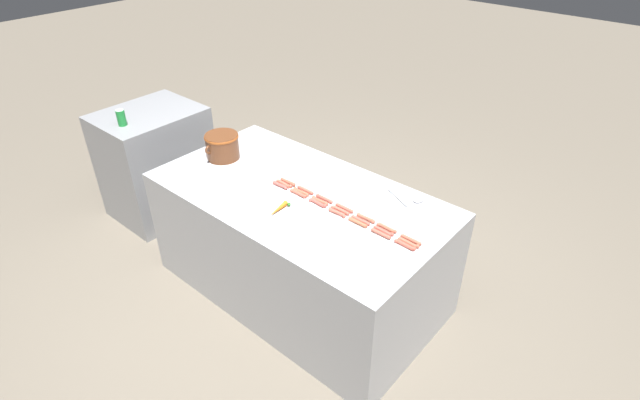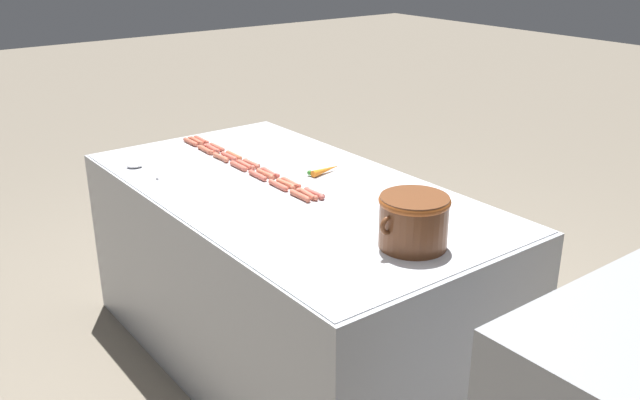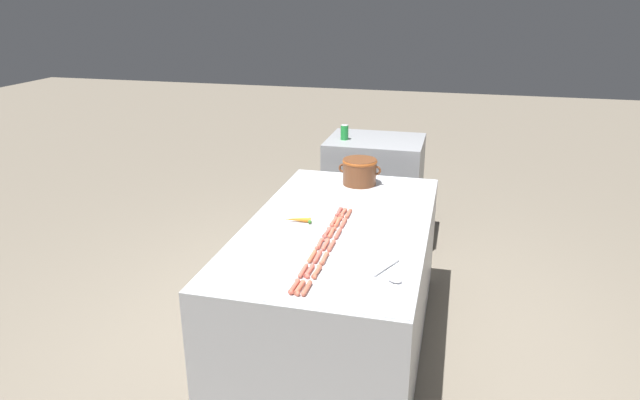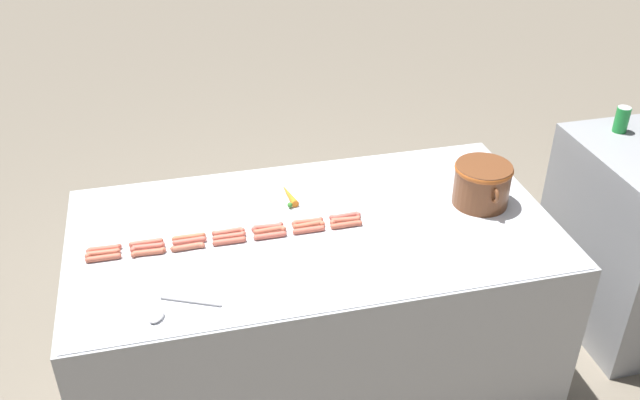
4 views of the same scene
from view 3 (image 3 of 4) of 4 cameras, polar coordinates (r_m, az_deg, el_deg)
ground_plane at (r=3.71m, az=1.73°, el=-14.24°), size 20.00×20.00×0.00m
griddle_counter at (r=3.49m, az=1.80°, el=-8.60°), size 1.05×1.96×0.83m
back_cabinet at (r=4.96m, az=5.47°, el=0.92°), size 0.81×0.65×0.93m
hot_dog_0 at (r=2.59m, az=-2.62°, el=-8.74°), size 0.03×0.13×0.02m
hot_dog_1 at (r=2.73m, az=-1.72°, el=-7.17°), size 0.02×0.13×0.02m
hot_dog_2 at (r=2.87m, az=-0.80°, el=-5.71°), size 0.02×0.13×0.02m
hot_dog_3 at (r=3.01m, az=-0.04°, el=-4.45°), size 0.03×0.13×0.02m
hot_dog_4 at (r=3.14m, az=0.71°, el=-3.30°), size 0.03×0.13×0.02m
hot_dog_5 at (r=3.29m, az=1.40°, el=-2.20°), size 0.03×0.13×0.02m
hot_dog_6 at (r=3.44m, az=1.92°, el=-1.21°), size 0.03×0.13×0.02m
hot_dog_7 at (r=2.58m, az=-1.97°, el=-8.87°), size 0.03×0.13×0.02m
hot_dog_8 at (r=2.72m, az=-1.01°, el=-7.21°), size 0.03×0.13×0.02m
hot_dog_9 at (r=2.86m, az=-0.22°, el=-5.77°), size 0.03×0.13×0.02m
hot_dog_10 at (r=3.00m, az=0.57°, el=-4.52°), size 0.02×0.13×0.02m
hot_dog_11 at (r=3.14m, az=1.23°, el=-3.32°), size 0.03×0.13×0.02m
hot_dog_12 at (r=3.29m, az=1.84°, el=-2.24°), size 0.03×0.13×0.02m
hot_dog_13 at (r=3.43m, az=2.39°, el=-1.30°), size 0.03×0.13×0.02m
hot_dog_14 at (r=2.58m, az=-1.34°, el=-8.91°), size 0.02×0.13×0.02m
hot_dog_15 at (r=2.72m, az=-0.32°, el=-7.27°), size 0.03×0.13×0.02m
hot_dog_16 at (r=2.85m, az=0.44°, el=-5.94°), size 0.03×0.13×0.02m
hot_dog_17 at (r=2.99m, az=1.17°, el=-4.61°), size 0.02×0.13×0.02m
hot_dog_18 at (r=3.13m, az=1.83°, el=-3.41°), size 0.02×0.13×0.02m
hot_dog_19 at (r=3.27m, az=2.39°, el=-2.34°), size 0.02×0.13×0.02m
hot_dog_20 at (r=3.42m, az=2.91°, el=-1.37°), size 0.03×0.13×0.02m
bean_pot at (r=3.95m, az=4.04°, el=3.02°), size 0.30×0.24×0.18m
serving_spoon at (r=2.71m, az=7.31°, el=-7.61°), size 0.15×0.26×0.02m
carrot at (r=3.31m, az=-2.31°, el=-2.00°), size 0.18×0.06×0.03m
soda_can at (r=4.78m, az=2.49°, el=6.86°), size 0.07×0.07×0.12m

